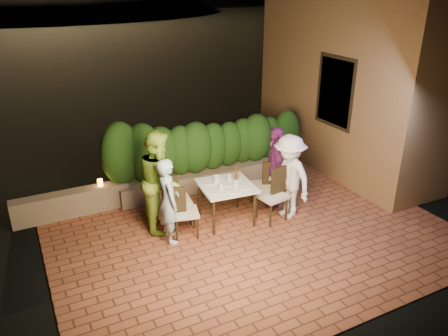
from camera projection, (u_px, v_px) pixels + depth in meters
ground at (257, 237)px, 7.84m from camera, size 400.00×400.00×0.00m
terrace_floor at (243, 227)px, 8.27m from camera, size 7.00×6.00×0.15m
building_wall at (350, 62)px, 9.97m from camera, size 1.60×5.00×5.00m
window_pane at (336, 92)px, 9.43m from camera, size 0.08×1.00×1.40m
window_frame at (336, 92)px, 9.43m from camera, size 0.06×1.15×1.55m
planter at (212, 177)px, 9.72m from camera, size 4.20×0.55×0.40m
hedge at (211, 145)px, 9.42m from camera, size 4.00×0.70×1.10m
parapet at (72, 203)px, 8.45m from camera, size 2.20×0.30×0.50m
hill at (42, 45)px, 59.34m from camera, size 52.00×40.00×22.00m
dining_table at (226, 203)px, 8.21m from camera, size 1.05×1.05×0.75m
plate_nw at (215, 192)px, 7.78m from camera, size 0.23×0.23×0.01m
plate_sw at (209, 183)px, 8.12m from camera, size 0.23×0.23×0.01m
plate_ne at (245, 188)px, 7.93m from camera, size 0.20×0.20×0.01m
plate_se at (235, 179)px, 8.29m from camera, size 0.23×0.23×0.01m
plate_centre at (226, 184)px, 8.06m from camera, size 0.23×0.23×0.01m
plate_front at (234, 191)px, 7.80m from camera, size 0.25×0.25×0.01m
glass_nw at (221, 186)px, 7.88m from camera, size 0.06×0.06×0.11m
glass_sw at (216, 180)px, 8.12m from camera, size 0.06×0.06×0.11m
glass_ne at (236, 183)px, 7.98m from camera, size 0.07×0.07×0.12m
glass_se at (229, 177)px, 8.24m from camera, size 0.07×0.07×0.12m
beer_bottle at (236, 174)px, 8.13m from camera, size 0.06×0.06×0.32m
bowl at (217, 177)px, 8.31m from camera, size 0.18×0.18×0.04m
chair_left_front at (185, 211)px, 7.68m from camera, size 0.54×0.54×0.96m
chair_left_back at (178, 199)px, 8.10m from camera, size 0.51×0.51×0.98m
chair_right_front at (272, 195)px, 8.19m from camera, size 0.56×0.56×1.04m
chair_right_back at (263, 185)px, 8.67m from camera, size 0.57×0.57×0.98m
diner_blue at (168, 201)px, 7.43m from camera, size 0.41×0.59×1.54m
diner_green at (160, 180)px, 7.81m from camera, size 0.96×1.09×1.87m
diner_white at (289, 177)px, 8.20m from camera, size 0.74×1.13×1.65m
diner_purple at (276, 167)px, 8.62m from camera, size 0.81×1.05×1.66m
parapet_lamp at (100, 183)px, 8.56m from camera, size 0.10×0.10×0.14m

